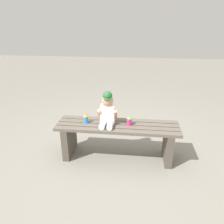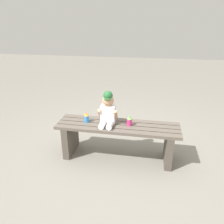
# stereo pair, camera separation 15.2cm
# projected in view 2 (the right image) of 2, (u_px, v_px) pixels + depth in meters

# --- Properties ---
(ground_plane) EXTENTS (16.00, 16.00, 0.00)m
(ground_plane) POSITION_uv_depth(u_px,v_px,m) (117.00, 156.00, 2.81)
(ground_plane) COLOR gray
(park_bench) EXTENTS (1.47, 0.39, 0.45)m
(park_bench) POSITION_uv_depth(u_px,v_px,m) (118.00, 136.00, 2.69)
(park_bench) COLOR #60564C
(park_bench) RESTS_ON ground_plane
(child_figure) EXTENTS (0.23, 0.27, 0.40)m
(child_figure) POSITION_uv_depth(u_px,v_px,m) (108.00, 110.00, 2.60)
(child_figure) COLOR white
(child_figure) RESTS_ON park_bench
(sippy_cup_left) EXTENTS (0.06, 0.06, 0.12)m
(sippy_cup_left) POSITION_uv_depth(u_px,v_px,m) (87.00, 117.00, 2.69)
(sippy_cup_left) COLOR #338CE5
(sippy_cup_left) RESTS_ON park_bench
(sippy_cup_right) EXTENTS (0.06, 0.06, 0.12)m
(sippy_cup_right) POSITION_uv_depth(u_px,v_px,m) (129.00, 121.00, 2.60)
(sippy_cup_right) COLOR #E5337F
(sippy_cup_right) RESTS_ON park_bench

